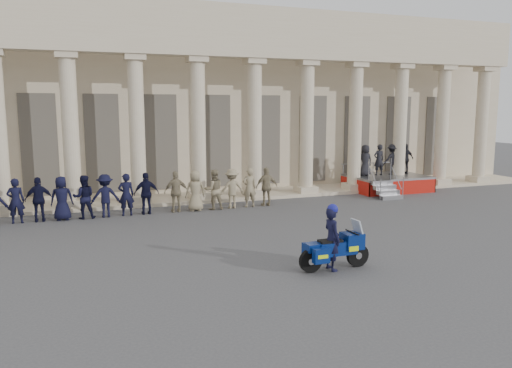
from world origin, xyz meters
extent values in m
plane|color=#404043|center=(0.00, 0.00, 0.00)|extent=(90.00, 90.00, 0.00)
cube|color=#C5B293|center=(0.00, 15.00, 4.50)|extent=(40.00, 10.00, 9.00)
cube|color=#C5B293|center=(0.00, 8.80, 0.07)|extent=(40.00, 2.60, 0.15)
cube|color=#C5B293|center=(0.00, 8.00, 6.79)|extent=(35.80, 1.00, 1.00)
cube|color=#C5B293|center=(0.00, 8.00, 7.89)|extent=(35.80, 1.00, 1.20)
cube|color=#C5B293|center=(-6.50, 8.00, 0.30)|extent=(0.90, 0.90, 0.30)
cube|color=#C5B293|center=(-3.90, 8.00, 0.30)|extent=(0.90, 0.90, 0.30)
cylinder|color=#C5B293|center=(-3.90, 8.00, 3.25)|extent=(0.64, 0.64, 5.60)
cube|color=#C5B293|center=(-3.90, 8.00, 6.17)|extent=(0.85, 0.85, 0.24)
cube|color=#C5B293|center=(-1.30, 8.00, 0.30)|extent=(0.90, 0.90, 0.30)
cylinder|color=#C5B293|center=(-1.30, 8.00, 3.25)|extent=(0.64, 0.64, 5.60)
cube|color=#C5B293|center=(-1.30, 8.00, 6.17)|extent=(0.85, 0.85, 0.24)
cube|color=#C5B293|center=(1.30, 8.00, 0.30)|extent=(0.90, 0.90, 0.30)
cylinder|color=#C5B293|center=(1.30, 8.00, 3.25)|extent=(0.64, 0.64, 5.60)
cube|color=#C5B293|center=(1.30, 8.00, 6.17)|extent=(0.85, 0.85, 0.24)
cube|color=#C5B293|center=(3.90, 8.00, 0.30)|extent=(0.90, 0.90, 0.30)
cylinder|color=#C5B293|center=(3.90, 8.00, 3.25)|extent=(0.64, 0.64, 5.60)
cube|color=#C5B293|center=(3.90, 8.00, 6.17)|extent=(0.85, 0.85, 0.24)
cube|color=#C5B293|center=(6.50, 8.00, 0.30)|extent=(0.90, 0.90, 0.30)
cylinder|color=#C5B293|center=(6.50, 8.00, 3.25)|extent=(0.64, 0.64, 5.60)
cube|color=#C5B293|center=(6.50, 8.00, 6.17)|extent=(0.85, 0.85, 0.24)
cube|color=#C5B293|center=(9.10, 8.00, 0.30)|extent=(0.90, 0.90, 0.30)
cylinder|color=#C5B293|center=(9.10, 8.00, 3.25)|extent=(0.64, 0.64, 5.60)
cube|color=#C5B293|center=(9.10, 8.00, 6.17)|extent=(0.85, 0.85, 0.24)
cube|color=#C5B293|center=(11.70, 8.00, 0.30)|extent=(0.90, 0.90, 0.30)
cylinder|color=#C5B293|center=(11.70, 8.00, 3.25)|extent=(0.64, 0.64, 5.60)
cube|color=#C5B293|center=(11.70, 8.00, 6.17)|extent=(0.85, 0.85, 0.24)
cube|color=#C5B293|center=(14.30, 8.00, 0.30)|extent=(0.90, 0.90, 0.30)
cylinder|color=#C5B293|center=(14.30, 8.00, 3.25)|extent=(0.64, 0.64, 5.60)
cube|color=#C5B293|center=(14.30, 8.00, 6.17)|extent=(0.85, 0.85, 0.24)
cube|color=#C5B293|center=(16.90, 8.00, 0.30)|extent=(0.90, 0.90, 0.30)
cylinder|color=#C5B293|center=(16.90, 8.00, 3.25)|extent=(0.64, 0.64, 5.60)
cube|color=#C5B293|center=(16.90, 8.00, 6.17)|extent=(0.85, 0.85, 0.24)
cube|color=black|center=(-5.20, 10.02, 2.55)|extent=(1.30, 0.12, 4.20)
cube|color=black|center=(-2.60, 10.02, 2.55)|extent=(1.30, 0.12, 4.20)
cube|color=black|center=(0.00, 10.02, 2.55)|extent=(1.30, 0.12, 4.20)
cube|color=black|center=(2.60, 10.02, 2.55)|extent=(1.30, 0.12, 4.20)
cube|color=black|center=(5.20, 10.02, 2.55)|extent=(1.30, 0.12, 4.20)
cube|color=black|center=(7.80, 10.02, 2.55)|extent=(1.30, 0.12, 4.20)
cube|color=black|center=(10.40, 10.02, 2.55)|extent=(1.30, 0.12, 4.20)
cube|color=black|center=(13.00, 10.02, 2.55)|extent=(1.30, 0.12, 4.20)
cube|color=black|center=(15.60, 10.02, 2.55)|extent=(1.30, 0.12, 4.20)
imported|color=black|center=(-5.86, 6.22, 0.82)|extent=(0.60, 0.39, 1.65)
imported|color=black|center=(-5.09, 6.22, 0.82)|extent=(0.96, 0.40, 1.65)
imported|color=black|center=(-4.32, 6.22, 0.82)|extent=(0.80, 0.52, 1.65)
imported|color=black|center=(-3.55, 6.22, 0.82)|extent=(0.80, 0.62, 1.65)
imported|color=black|center=(-2.77, 6.22, 0.82)|extent=(1.06, 0.61, 1.65)
imported|color=black|center=(-2.00, 6.22, 0.82)|extent=(0.60, 0.39, 1.65)
imported|color=black|center=(-1.23, 6.22, 0.82)|extent=(0.96, 0.40, 1.65)
imported|color=gray|center=(-0.06, 6.22, 0.82)|extent=(0.96, 0.40, 1.65)
imported|color=gray|center=(0.72, 6.22, 0.82)|extent=(0.80, 0.52, 1.65)
imported|color=gray|center=(1.49, 6.22, 0.82)|extent=(0.80, 0.62, 1.65)
imported|color=gray|center=(2.26, 6.22, 0.82)|extent=(1.06, 0.61, 1.65)
imported|color=gray|center=(3.03, 6.22, 0.82)|extent=(0.60, 0.39, 1.65)
imported|color=gray|center=(3.80, 6.22, 0.82)|extent=(0.96, 0.40, 1.65)
cube|color=gray|center=(11.00, 7.91, 0.72)|extent=(3.79, 2.71, 0.10)
cube|color=#AA160D|center=(11.00, 6.57, 0.33)|extent=(3.79, 0.04, 0.67)
cube|color=#AA160D|center=(9.12, 7.91, 0.33)|extent=(0.04, 2.71, 0.67)
cube|color=#AA160D|center=(12.87, 7.91, 0.33)|extent=(0.04, 2.71, 0.67)
cube|color=gray|center=(9.70, 5.65, 0.10)|extent=(1.10, 0.28, 0.19)
cube|color=gray|center=(9.70, 5.93, 0.29)|extent=(1.10, 0.28, 0.19)
cube|color=gray|center=(9.70, 6.21, 0.48)|extent=(1.10, 0.28, 0.19)
cube|color=gray|center=(9.70, 6.49, 0.67)|extent=(1.10, 0.28, 0.19)
cylinder|color=gray|center=(11.00, 9.21, 1.27)|extent=(3.79, 0.04, 0.04)
imported|color=black|center=(9.80, 8.11, 1.55)|extent=(0.76, 0.50, 1.56)
imported|color=black|center=(10.60, 8.11, 1.55)|extent=(0.57, 0.37, 1.56)
imported|color=black|center=(11.40, 8.11, 1.55)|extent=(1.01, 0.58, 1.56)
imported|color=black|center=(12.20, 8.11, 1.55)|extent=(0.91, 0.38, 1.56)
cylinder|color=black|center=(3.08, -2.30, 0.30)|extent=(0.61, 0.14, 0.60)
cylinder|color=black|center=(1.70, -2.33, 0.30)|extent=(0.61, 0.14, 0.60)
cube|color=navy|center=(2.43, -2.31, 0.57)|extent=(1.06, 0.40, 0.35)
cube|color=navy|center=(2.89, -2.31, 0.71)|extent=(0.51, 0.48, 0.41)
cube|color=silver|center=(2.89, -2.31, 0.50)|extent=(0.21, 0.28, 0.11)
cube|color=#B2BFCC|center=(3.05, -2.30, 1.03)|extent=(0.20, 0.42, 0.49)
cube|color=black|center=(2.25, -2.32, 0.75)|extent=(0.60, 0.32, 0.09)
cube|color=navy|center=(1.75, -2.33, 0.64)|extent=(0.33, 0.32, 0.20)
cube|color=navy|center=(1.84, -2.62, 0.50)|extent=(0.42, 0.21, 0.37)
cube|color=#CFED0C|center=(1.84, -2.62, 0.50)|extent=(0.28, 0.22, 0.09)
cube|color=navy|center=(1.83, -2.03, 0.50)|extent=(0.42, 0.21, 0.37)
cube|color=#CFED0C|center=(1.83, -2.03, 0.50)|extent=(0.28, 0.22, 0.09)
cylinder|color=silver|center=(1.97, -2.10, 0.27)|extent=(0.55, 0.10, 0.09)
cylinder|color=black|center=(2.89, -2.31, 0.93)|extent=(0.04, 0.64, 0.03)
imported|color=black|center=(2.30, -2.32, 0.82)|extent=(0.40, 0.60, 1.64)
sphere|color=navy|center=(2.30, -2.32, 1.59)|extent=(0.28, 0.28, 0.28)
camera|label=1|loc=(-3.73, -13.28, 4.11)|focal=35.00mm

